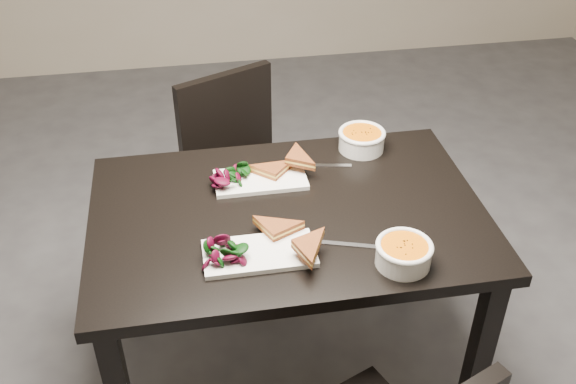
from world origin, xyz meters
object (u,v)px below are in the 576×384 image
at_px(chair_far, 242,166).
at_px(soup_bowl_near, 404,253).
at_px(plate_near, 259,253).
at_px(soup_bowl_far, 362,139).
at_px(plate_far, 261,180).
at_px(table, 288,236).

height_order(chair_far, soup_bowl_near, chair_far).
xyz_separation_m(plate_near, soup_bowl_far, (0.43, 0.50, 0.03)).
height_order(plate_far, soup_bowl_far, soup_bowl_far).
height_order(table, soup_bowl_near, soup_bowl_near).
bearing_deg(plate_far, soup_bowl_near, -54.28).
relative_size(plate_near, soup_bowl_far, 1.92).
height_order(chair_far, plate_far, chair_far).
distance_m(chair_far, soup_bowl_near, 1.07).
bearing_deg(soup_bowl_far, soup_bowl_near, -94.04).
bearing_deg(table, plate_near, -120.89).
distance_m(plate_near, plate_far, 0.36).
distance_m(table, chair_far, 0.70).
relative_size(table, chair_far, 1.41).
relative_size(table, soup_bowl_far, 7.36).
height_order(soup_bowl_near, soup_bowl_far, soup_bowl_far).
relative_size(chair_far, plate_near, 2.72).
bearing_deg(soup_bowl_near, soup_bowl_far, 85.96).
distance_m(plate_near, soup_bowl_far, 0.66).
bearing_deg(table, plate_far, 109.92).
xyz_separation_m(chair_far, soup_bowl_far, (0.39, -0.37, 0.31)).
relative_size(table, plate_near, 3.84).
xyz_separation_m(table, plate_far, (-0.06, 0.17, 0.11)).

